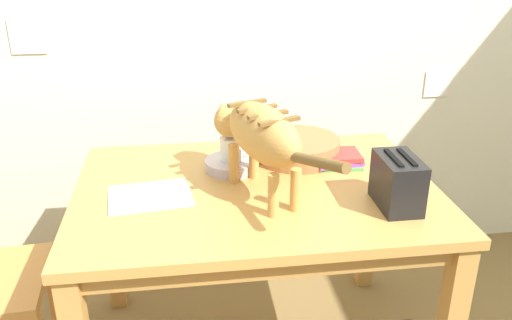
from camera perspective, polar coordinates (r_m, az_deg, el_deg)
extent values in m
cube|color=silver|center=(2.54, -1.06, 15.38)|extent=(4.92, 0.10, 2.50)
cube|color=white|center=(2.59, 0.02, 5.03)|extent=(0.12, 0.01, 0.12)
cube|color=white|center=(2.56, -23.09, 11.93)|extent=(0.15, 0.01, 0.15)
cube|color=white|center=(2.83, 18.64, 7.62)|extent=(0.13, 0.01, 0.13)
cube|color=#C08C45|center=(1.92, 0.00, -3.23)|extent=(1.27, 0.91, 0.03)
cube|color=#B18140|center=(1.94, 0.00, -4.61)|extent=(1.19, 0.83, 0.07)
cube|color=#C08C45|center=(2.47, -15.05, -7.70)|extent=(0.07, 0.07, 0.72)
cube|color=#C08C45|center=(2.57, 11.82, -5.96)|extent=(0.07, 0.07, 0.72)
ellipsoid|color=#C89248|center=(1.76, 0.76, 2.82)|extent=(0.28, 0.43, 0.19)
cube|color=brown|center=(1.65, 2.49, 4.14)|extent=(0.14, 0.07, 0.01)
cube|color=brown|center=(1.71, 1.27, 4.83)|extent=(0.14, 0.07, 0.01)
cube|color=brown|center=(1.77, 0.13, 5.47)|extent=(0.14, 0.07, 0.01)
cube|color=brown|center=(1.82, -0.93, 6.06)|extent=(0.14, 0.07, 0.01)
cylinder|color=#C89248|center=(1.91, -2.40, -0.37)|extent=(0.04, 0.04, 0.14)
cylinder|color=#C89248|center=(1.95, -0.23, 0.09)|extent=(0.04, 0.04, 0.14)
cylinder|color=#C89248|center=(1.69, 1.85, -3.76)|extent=(0.04, 0.04, 0.14)
cylinder|color=#C89248|center=(1.72, 4.22, -3.16)|extent=(0.04, 0.04, 0.14)
sphere|color=#C89248|center=(1.97, -2.72, 4.17)|extent=(0.12, 0.12, 0.12)
cone|color=#C89248|center=(1.94, -3.64, 5.47)|extent=(0.04, 0.04, 0.05)
cone|color=#C89248|center=(1.97, -1.86, 5.76)|extent=(0.04, 0.04, 0.05)
cylinder|color=brown|center=(1.50, 6.66, -0.23)|extent=(0.12, 0.25, 0.09)
cylinder|color=#B9ABB3|center=(2.03, -2.62, -0.48)|extent=(0.20, 0.20, 0.04)
cylinder|color=silver|center=(2.01, -2.66, 1.21)|extent=(0.08, 0.08, 0.09)
torus|color=silver|center=(2.01, -1.12, 1.40)|extent=(0.06, 0.01, 0.06)
cube|color=silver|center=(1.87, -11.18, -3.76)|extent=(0.30, 0.25, 0.01)
cube|color=#569C53|center=(2.10, 8.53, -0.38)|extent=(0.18, 0.15, 0.01)
cube|color=purple|center=(2.09, 8.51, 0.05)|extent=(0.19, 0.15, 0.02)
cube|color=red|center=(2.09, 8.55, 0.54)|extent=(0.18, 0.14, 0.02)
cylinder|color=#9D693E|center=(2.14, 4.43, 1.26)|extent=(0.33, 0.33, 0.08)
cylinder|color=#472F1C|center=(2.13, 4.43, 1.36)|extent=(0.27, 0.27, 0.07)
cube|color=black|center=(1.80, 14.76, -2.31)|extent=(0.12, 0.20, 0.17)
cube|color=black|center=(1.76, 14.39, 0.24)|extent=(0.02, 0.14, 0.01)
cube|color=black|center=(1.77, 15.71, 0.31)|extent=(0.02, 0.14, 0.01)
cube|color=#C78642|center=(2.41, -20.46, -13.56)|extent=(0.04, 0.04, 0.42)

